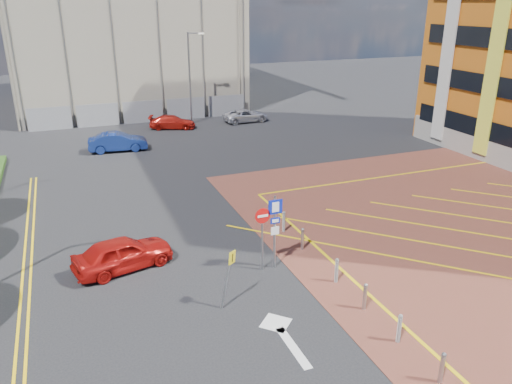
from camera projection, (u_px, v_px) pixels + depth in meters
ground at (273, 281)px, 19.87m from camera, size 140.00×140.00×0.00m
lamp_back at (190, 75)px, 44.04m from camera, size 1.53×0.16×8.00m
sign_cluster at (270, 226)px, 20.13m from camera, size 1.17×0.12×3.20m
warning_sign at (229, 272)px, 17.69m from camera, size 0.67×0.40×2.25m
bollard_row at (345, 280)px, 19.04m from camera, size 0.14×11.14×0.90m
construction_fence at (154, 111)px, 45.93m from camera, size 21.60×0.06×2.00m
car_red_left at (123, 253)px, 20.57m from camera, size 4.36×2.57×1.39m
car_blue_back at (118, 142)px, 36.96m from camera, size 4.36×1.89×1.40m
car_red_back at (172, 122)px, 43.57m from camera, size 4.29×2.85×1.15m
car_silver_back at (246, 116)px, 46.01m from camera, size 4.29×2.17×1.16m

